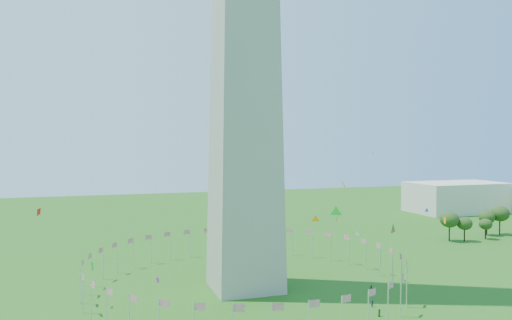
{
  "coord_description": "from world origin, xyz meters",
  "views": [
    {
      "loc": [
        -36.68,
        -71.77,
        37.53
      ],
      "look_at": [
        -1.91,
        35.0,
        33.6
      ],
      "focal_mm": 35.0,
      "sensor_mm": 36.0,
      "label": 1
    }
  ],
  "objects": [
    {
      "name": "tree_line_east",
      "position": [
        113.61,
        85.79,
        5.04
      ],
      "size": [
        53.66,
        15.68,
        11.52
      ],
      "color": "#2E541C",
      "rests_on": "ground"
    },
    {
      "name": "flag_ring",
      "position": [
        -0.0,
        50.0,
        4.5
      ],
      "size": [
        80.24,
        80.24,
        9.0
      ],
      "color": "silver",
      "rests_on": "ground"
    },
    {
      "name": "kites_aloft",
      "position": [
        16.06,
        22.47,
        22.97
      ],
      "size": [
        100.26,
        60.5,
        36.74
      ],
      "color": "green",
      "rests_on": "ground"
    },
    {
      "name": "gov_building_east_a",
      "position": [
        150.0,
        150.0,
        8.0
      ],
      "size": [
        50.0,
        30.0,
        16.0
      ],
      "primitive_type": "cube",
      "color": "beige",
      "rests_on": "ground"
    }
  ]
}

